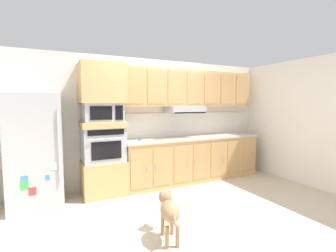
{
  "coord_description": "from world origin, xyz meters",
  "views": [
    {
      "loc": [
        -1.81,
        -3.59,
        1.6
      ],
      "look_at": [
        0.15,
        0.41,
        1.21
      ],
      "focal_mm": 26.24,
      "sensor_mm": 36.0,
      "label": 1
    }
  ],
  "objects_px": {
    "dog": "(169,210)",
    "microwave": "(102,112)",
    "refrigerator": "(35,151)",
    "screwdriver": "(141,140)",
    "built_in_oven": "(103,144)"
  },
  "relations": [
    {
      "from": "refrigerator",
      "to": "dog",
      "type": "distance_m",
      "value": 2.33
    },
    {
      "from": "screwdriver",
      "to": "dog",
      "type": "distance_m",
      "value": 1.96
    },
    {
      "from": "dog",
      "to": "microwave",
      "type": "bearing_deg",
      "value": 27.08
    },
    {
      "from": "microwave",
      "to": "screwdriver",
      "type": "xyz_separation_m",
      "value": [
        0.71,
        0.03,
        -0.53
      ]
    },
    {
      "from": "built_in_oven",
      "to": "microwave",
      "type": "bearing_deg",
      "value": -0.77
    },
    {
      "from": "built_in_oven",
      "to": "microwave",
      "type": "relative_size",
      "value": 1.09
    },
    {
      "from": "refrigerator",
      "to": "dog",
      "type": "xyz_separation_m",
      "value": [
        1.45,
        -1.75,
        -0.52
      ]
    },
    {
      "from": "built_in_oven",
      "to": "screwdriver",
      "type": "xyz_separation_m",
      "value": [
        0.71,
        0.03,
        0.03
      ]
    },
    {
      "from": "refrigerator",
      "to": "screwdriver",
      "type": "xyz_separation_m",
      "value": [
        1.77,
        0.1,
        0.05
      ]
    },
    {
      "from": "refrigerator",
      "to": "dog",
      "type": "relative_size",
      "value": 2.44
    },
    {
      "from": "built_in_oven",
      "to": "screwdriver",
      "type": "relative_size",
      "value": 4.18
    },
    {
      "from": "microwave",
      "to": "dog",
      "type": "relative_size",
      "value": 0.89
    },
    {
      "from": "refrigerator",
      "to": "dog",
      "type": "height_order",
      "value": "refrigerator"
    },
    {
      "from": "dog",
      "to": "screwdriver",
      "type": "bearing_deg",
      "value": 5.02
    },
    {
      "from": "dog",
      "to": "built_in_oven",
      "type": "bearing_deg",
      "value": 27.08
    }
  ]
}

